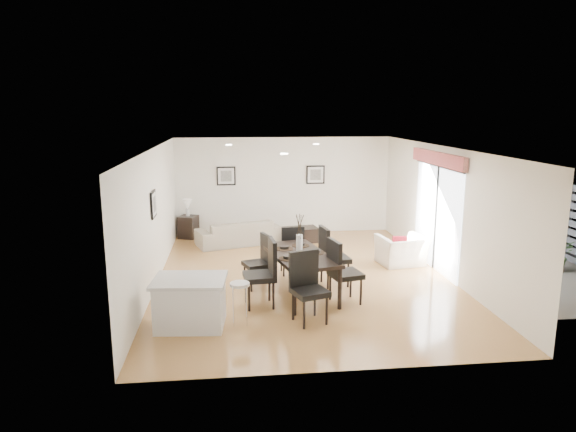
{
  "coord_description": "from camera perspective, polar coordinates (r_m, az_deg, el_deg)",
  "views": [
    {
      "loc": [
        -1.45,
        -10.21,
        3.46
      ],
      "look_at": [
        -0.27,
        0.4,
        1.23
      ],
      "focal_mm": 32.0,
      "sensor_mm": 36.0,
      "label": 1
    }
  ],
  "objects": [
    {
      "name": "cushion",
      "position": [
        11.73,
        12.29,
        -2.96
      ],
      "size": [
        0.31,
        0.11,
        0.31
      ],
      "primitive_type": "cube",
      "rotation": [
        0.0,
        0.0,
        3.08
      ],
      "color": "maroon",
      "rests_on": "armchair"
    },
    {
      "name": "coffee_table",
      "position": [
        13.63,
        1.32,
        -2.09
      ],
      "size": [
        1.03,
        0.72,
        0.38
      ],
      "primitive_type": "cube",
      "rotation": [
        0.0,
        0.0,
        0.18
      ],
      "color": "black",
      "rests_on": "ground"
    },
    {
      "name": "bar_stool",
      "position": [
        8.43,
        -5.38,
        -8.05
      ],
      "size": [
        0.32,
        0.32,
        0.71
      ],
      "color": "silver",
      "rests_on": "ground"
    },
    {
      "name": "table_lamp",
      "position": [
        14.15,
        -11.1,
        1.19
      ],
      "size": [
        0.24,
        0.24,
        0.46
      ],
      "color": "white",
      "rests_on": "side_table"
    },
    {
      "name": "wall_back",
      "position": [
        14.44,
        -0.49,
        3.39
      ],
      "size": [
        6.0,
        0.04,
        2.7
      ],
      "primitive_type": "cube",
      "color": "white",
      "rests_on": "ground"
    },
    {
      "name": "dining_chair_foot",
      "position": [
        10.84,
        0.45,
        -3.52
      ],
      "size": [
        0.5,
        0.5,
        1.07
      ],
      "rotation": [
        0.0,
        0.0,
        3.18
      ],
      "color": "black",
      "rests_on": "ground"
    },
    {
      "name": "courtyard_plant_b",
      "position": [
        13.83,
        25.92,
        -2.44
      ],
      "size": [
        0.44,
        0.44,
        0.69
      ],
      "primitive_type": "imported",
      "rotation": [
        0.0,
        0.0,
        0.15
      ],
      "color": "#315424",
      "rests_on": "ground"
    },
    {
      "name": "sofa",
      "position": [
        13.41,
        -5.5,
        -1.82
      ],
      "size": [
        2.31,
        1.46,
        0.63
      ],
      "primitive_type": "imported",
      "rotation": [
        0.0,
        0.0,
        3.45
      ],
      "color": "gray",
      "rests_on": "ground"
    },
    {
      "name": "armchair",
      "position": [
        11.89,
        12.54,
        -3.77
      ],
      "size": [
        1.12,
        1.02,
        0.65
      ],
      "primitive_type": "imported",
      "rotation": [
        0.0,
        0.0,
        3.29
      ],
      "color": "white",
      "rests_on": "ground"
    },
    {
      "name": "dining_chair_efar",
      "position": [
        10.22,
        4.7,
        -4.11
      ],
      "size": [
        0.6,
        0.6,
        1.19
      ],
      "rotation": [
        0.0,
        0.0,
        1.7
      ],
      "color": "black",
      "rests_on": "ground"
    },
    {
      "name": "wall_front",
      "position": [
        6.72,
        6.52,
        -6.57
      ],
      "size": [
        6.0,
        0.04,
        2.7
      ],
      "primitive_type": "cube",
      "color": "white",
      "rests_on": "ground"
    },
    {
      "name": "vase",
      "position": [
        9.55,
        1.28,
        -2.51
      ],
      "size": [
        0.91,
        1.42,
        0.75
      ],
      "color": "white",
      "rests_on": "dining_table"
    },
    {
      "name": "ground",
      "position": [
        10.88,
        1.68,
        -6.75
      ],
      "size": [
        8.0,
        8.0,
        0.0
      ],
      "primitive_type": "plane",
      "color": "#BC814D",
      "rests_on": "ground"
    },
    {
      "name": "sliding_door",
      "position": [
        11.54,
        16.22,
        2.38
      ],
      "size": [
        0.12,
        2.7,
        2.57
      ],
      "color": "white",
      "rests_on": "wall_right"
    },
    {
      "name": "wall_left",
      "position": [
        10.54,
        -14.64,
        -0.13
      ],
      "size": [
        0.04,
        8.0,
        2.7
      ],
      "primitive_type": "cube",
      "color": "white",
      "rests_on": "ground"
    },
    {
      "name": "dining_chair_wfar",
      "position": [
        10.12,
        -3.03,
        -4.69
      ],
      "size": [
        0.6,
        0.6,
        1.06
      ],
      "rotation": [
        0.0,
        0.0,
        -1.24
      ],
      "color": "black",
      "rests_on": "ground"
    },
    {
      "name": "side_table",
      "position": [
        14.27,
        -11.01,
        -1.19
      ],
      "size": [
        0.59,
        0.59,
        0.61
      ],
      "primitive_type": "cube",
      "rotation": [
        0.0,
        0.0,
        -0.35
      ],
      "color": "black",
      "rests_on": "ground"
    },
    {
      "name": "dining_chair_wnear",
      "position": [
        9.14,
        -2.56,
        -5.91
      ],
      "size": [
        0.59,
        0.59,
        1.22
      ],
      "rotation": [
        0.0,
        0.0,
        -1.48
      ],
      "color": "black",
      "rests_on": "ground"
    },
    {
      "name": "courtyard",
      "position": [
        13.68,
        27.64,
        -0.25
      ],
      "size": [
        6.0,
        6.0,
        2.0
      ],
      "color": "gray",
      "rests_on": "ground"
    },
    {
      "name": "courtyard_plant_a",
      "position": [
        12.66,
        27.75,
        -3.84
      ],
      "size": [
        0.7,
        0.63,
        0.69
      ],
      "primitive_type": "imported",
      "rotation": [
        0.0,
        0.0,
        0.16
      ],
      "color": "#315424",
      "rests_on": "ground"
    },
    {
      "name": "dining_chair_head",
      "position": [
        8.53,
        2.13,
        -7.41
      ],
      "size": [
        0.67,
        0.67,
        1.17
      ],
      "rotation": [
        0.0,
        0.0,
        0.32
      ],
      "color": "black",
      "rests_on": "ground"
    },
    {
      "name": "dining_table",
      "position": [
        9.65,
        1.27,
        -4.63
      ],
      "size": [
        1.38,
        2.12,
        0.81
      ],
      "rotation": [
        0.0,
        0.0,
        0.22
      ],
      "color": "black",
      "rests_on": "ground"
    },
    {
      "name": "ceiling",
      "position": [
        10.34,
        1.77,
        7.58
      ],
      "size": [
        6.0,
        8.0,
        0.02
      ],
      "primitive_type": "cube",
      "color": "white",
      "rests_on": "wall_back"
    },
    {
      "name": "framed_print_back_left",
      "position": [
        14.3,
        -6.89,
        4.44
      ],
      "size": [
        0.52,
        0.04,
        0.52
      ],
      "color": "black",
      "rests_on": "wall_back"
    },
    {
      "name": "kitchen_island",
      "position": [
        8.53,
        -10.8,
        -9.39
      ],
      "size": [
        1.22,
        0.98,
        0.81
      ],
      "rotation": [
        0.0,
        0.0,
        -0.08
      ],
      "color": "white",
      "rests_on": "ground"
    },
    {
      "name": "dining_chair_enear",
      "position": [
        9.3,
        5.87,
        -5.77
      ],
      "size": [
        0.63,
        0.63,
        1.19
      ],
      "rotation": [
        0.0,
        0.0,
        1.79
      ],
      "color": "black",
      "rests_on": "ground"
    },
    {
      "name": "wall_right",
      "position": [
        11.34,
        16.91,
        0.56
      ],
      "size": [
        0.04,
        8.0,
        2.7
      ],
      "primitive_type": "cube",
      "color": "white",
      "rests_on": "ground"
    },
    {
      "name": "framed_print_left_wall",
      "position": [
        10.29,
        -14.72,
        1.28
      ],
      "size": [
        0.04,
        0.52,
        0.52
      ],
      "rotation": [
        0.0,
        0.0,
        1.57
      ],
      "color": "black",
      "rests_on": "wall_left"
    },
    {
      "name": "framed_print_back_right",
      "position": [
        14.49,
        3.07,
        4.6
      ],
      "size": [
        0.52,
        0.04,
        0.52
      ],
      "color": "black",
      "rests_on": "wall_back"
    }
  ]
}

